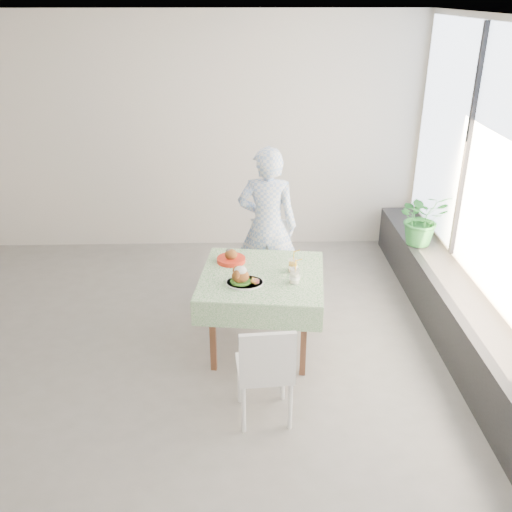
{
  "coord_description": "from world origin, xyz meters",
  "views": [
    {
      "loc": [
        0.83,
        -4.28,
        2.97
      ],
      "look_at": [
        0.96,
        0.16,
        0.89
      ],
      "focal_mm": 40.0,
      "sensor_mm": 36.0,
      "label": 1
    }
  ],
  "objects_px": {
    "potted_plant": "(423,218)",
    "diner": "(267,226)",
    "chair_far": "(270,281)",
    "chair_near": "(264,388)",
    "cafe_table": "(262,303)",
    "juice_cup_orange": "(293,266)",
    "main_dish": "(243,278)"
  },
  "relations": [
    {
      "from": "potted_plant",
      "to": "diner",
      "type": "bearing_deg",
      "value": -171.45
    },
    {
      "from": "chair_far",
      "to": "chair_near",
      "type": "relative_size",
      "value": 1.03
    },
    {
      "from": "chair_far",
      "to": "diner",
      "type": "xyz_separation_m",
      "value": [
        -0.03,
        0.13,
        0.55
      ]
    },
    {
      "from": "diner",
      "to": "cafe_table",
      "type": "bearing_deg",
      "value": 92.0
    },
    {
      "from": "chair_far",
      "to": "potted_plant",
      "type": "xyz_separation_m",
      "value": [
        1.62,
        0.38,
        0.52
      ]
    },
    {
      "from": "chair_far",
      "to": "diner",
      "type": "height_order",
      "value": "diner"
    },
    {
      "from": "chair_far",
      "to": "chair_near",
      "type": "distance_m",
      "value": 1.73
    },
    {
      "from": "potted_plant",
      "to": "juice_cup_orange",
      "type": "bearing_deg",
      "value": -142.6
    },
    {
      "from": "cafe_table",
      "to": "potted_plant",
      "type": "distance_m",
      "value": 2.12
    },
    {
      "from": "juice_cup_orange",
      "to": "cafe_table",
      "type": "bearing_deg",
      "value": -170.55
    },
    {
      "from": "chair_far",
      "to": "chair_near",
      "type": "xyz_separation_m",
      "value": [
        -0.13,
        -1.73,
        -0.01
      ]
    },
    {
      "from": "juice_cup_orange",
      "to": "diner",
      "type": "bearing_deg",
      "value": 101.73
    },
    {
      "from": "chair_far",
      "to": "diner",
      "type": "relative_size",
      "value": 0.53
    },
    {
      "from": "cafe_table",
      "to": "juice_cup_orange",
      "type": "height_order",
      "value": "juice_cup_orange"
    },
    {
      "from": "potted_plant",
      "to": "main_dish",
      "type": "bearing_deg",
      "value": -144.93
    },
    {
      "from": "chair_near",
      "to": "juice_cup_orange",
      "type": "xyz_separation_m",
      "value": [
        0.29,
        0.99,
        0.54
      ]
    },
    {
      "from": "main_dish",
      "to": "chair_far",
      "type": "bearing_deg",
      "value": 73.47
    },
    {
      "from": "cafe_table",
      "to": "chair_far",
      "type": "xyz_separation_m",
      "value": [
        0.12,
        0.79,
        -0.19
      ]
    },
    {
      "from": "diner",
      "to": "juice_cup_orange",
      "type": "xyz_separation_m",
      "value": [
        0.18,
        -0.88,
        -0.02
      ]
    },
    {
      "from": "main_dish",
      "to": "juice_cup_orange",
      "type": "distance_m",
      "value": 0.49
    },
    {
      "from": "cafe_table",
      "to": "potted_plant",
      "type": "bearing_deg",
      "value": 33.89
    },
    {
      "from": "chair_near",
      "to": "juice_cup_orange",
      "type": "distance_m",
      "value": 1.16
    },
    {
      "from": "cafe_table",
      "to": "main_dish",
      "type": "xyz_separation_m",
      "value": [
        -0.17,
        -0.17,
        0.33
      ]
    },
    {
      "from": "cafe_table",
      "to": "diner",
      "type": "height_order",
      "value": "diner"
    },
    {
      "from": "cafe_table",
      "to": "chair_far",
      "type": "bearing_deg",
      "value": 81.61
    },
    {
      "from": "chair_far",
      "to": "potted_plant",
      "type": "relative_size",
      "value": 1.5
    },
    {
      "from": "cafe_table",
      "to": "chair_near",
      "type": "height_order",
      "value": "chair_near"
    },
    {
      "from": "cafe_table",
      "to": "diner",
      "type": "distance_m",
      "value": 0.99
    },
    {
      "from": "chair_far",
      "to": "juice_cup_orange",
      "type": "relative_size",
      "value": 3.63
    },
    {
      "from": "main_dish",
      "to": "juice_cup_orange",
      "type": "bearing_deg",
      "value": 26.2
    },
    {
      "from": "juice_cup_orange",
      "to": "potted_plant",
      "type": "xyz_separation_m",
      "value": [
        1.47,
        1.12,
        -0.01
      ]
    },
    {
      "from": "chair_near",
      "to": "main_dish",
      "type": "distance_m",
      "value": 0.95
    }
  ]
}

